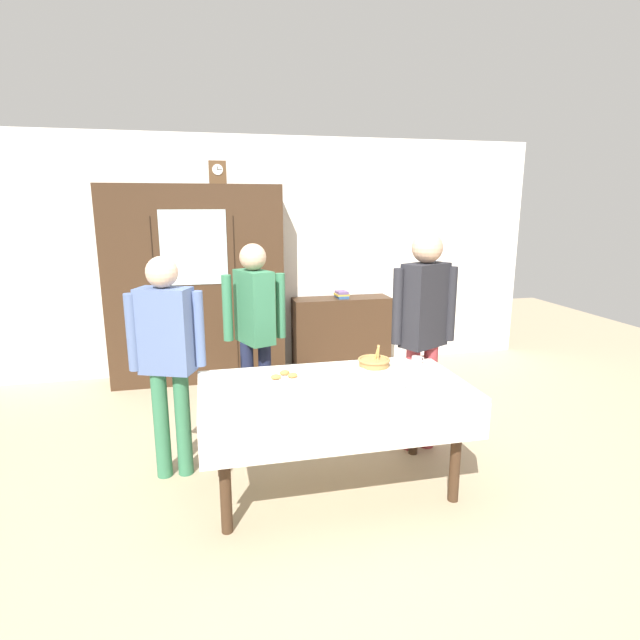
{
  "coord_description": "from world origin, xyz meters",
  "views": [
    {
      "loc": [
        -0.81,
        -3.3,
        1.94
      ],
      "look_at": [
        0.0,
        0.2,
        1.12
      ],
      "focal_mm": 28.36,
      "sensor_mm": 36.0,
      "label": 1
    }
  ],
  "objects_px": {
    "tea_cup_center": "(235,391)",
    "tea_cup_mid_right": "(359,374)",
    "pastry_plate": "(284,378)",
    "person_near_right_end": "(167,347)",
    "book_stack": "(342,295)",
    "mantel_clock": "(218,173)",
    "spoon_near_right": "(322,383)",
    "tea_cup_far_right": "(417,361)",
    "spoon_mid_right": "(327,375)",
    "bread_basket": "(374,362)",
    "wall_cabinet": "(196,285)",
    "tea_cup_far_left": "(416,368)",
    "spoon_far_right": "(434,392)",
    "tea_cup_back_edge": "(258,404)",
    "bookshelf_low": "(341,333)",
    "person_beside_shelf": "(255,321)",
    "tea_cup_mid_left": "(399,386)",
    "dining_table": "(335,400)",
    "person_by_cabinet": "(424,320)"
  },
  "relations": [
    {
      "from": "tea_cup_far_right",
      "to": "person_near_right_end",
      "type": "distance_m",
      "value": 1.82
    },
    {
      "from": "wall_cabinet",
      "to": "tea_cup_far_left",
      "type": "distance_m",
      "value": 2.9
    },
    {
      "from": "wall_cabinet",
      "to": "mantel_clock",
      "type": "xyz_separation_m",
      "value": [
        0.28,
        -0.0,
        1.19
      ]
    },
    {
      "from": "bookshelf_low",
      "to": "tea_cup_far_right",
      "type": "relative_size",
      "value": 8.95
    },
    {
      "from": "spoon_far_right",
      "to": "tea_cup_center",
      "type": "bearing_deg",
      "value": 168.99
    },
    {
      "from": "dining_table",
      "to": "tea_cup_center",
      "type": "relative_size",
      "value": 13.66
    },
    {
      "from": "bread_basket",
      "to": "person_near_right_end",
      "type": "height_order",
      "value": "person_near_right_end"
    },
    {
      "from": "tea_cup_back_edge",
      "to": "pastry_plate",
      "type": "xyz_separation_m",
      "value": [
        0.23,
        0.47,
        -0.02
      ]
    },
    {
      "from": "tea_cup_center",
      "to": "person_beside_shelf",
      "type": "height_order",
      "value": "person_beside_shelf"
    },
    {
      "from": "dining_table",
      "to": "spoon_far_right",
      "type": "height_order",
      "value": "spoon_far_right"
    },
    {
      "from": "tea_cup_far_right",
      "to": "spoon_mid_right",
      "type": "bearing_deg",
      "value": -173.38
    },
    {
      "from": "tea_cup_far_right",
      "to": "pastry_plate",
      "type": "relative_size",
      "value": 0.46
    },
    {
      "from": "tea_cup_far_right",
      "to": "tea_cup_center",
      "type": "xyz_separation_m",
      "value": [
        -1.37,
        -0.32,
        0.0
      ]
    },
    {
      "from": "spoon_mid_right",
      "to": "person_near_right_end",
      "type": "bearing_deg",
      "value": 166.98
    },
    {
      "from": "dining_table",
      "to": "tea_cup_back_edge",
      "type": "bearing_deg",
      "value": -153.01
    },
    {
      "from": "dining_table",
      "to": "tea_cup_far_left",
      "type": "height_order",
      "value": "tea_cup_far_left"
    },
    {
      "from": "tea_cup_center",
      "to": "tea_cup_mid_right",
      "type": "xyz_separation_m",
      "value": [
        0.86,
        0.13,
        0.0
      ]
    },
    {
      "from": "dining_table",
      "to": "wall_cabinet",
      "type": "distance_m",
      "value": 2.77
    },
    {
      "from": "wall_cabinet",
      "to": "bread_basket",
      "type": "bearing_deg",
      "value": -60.25
    },
    {
      "from": "tea_cup_far_left",
      "to": "wall_cabinet",
      "type": "bearing_deg",
      "value": 122.32
    },
    {
      "from": "mantel_clock",
      "to": "tea_cup_far_right",
      "type": "bearing_deg",
      "value": -59.84
    },
    {
      "from": "pastry_plate",
      "to": "spoon_far_right",
      "type": "relative_size",
      "value": 2.35
    },
    {
      "from": "wall_cabinet",
      "to": "tea_cup_far_right",
      "type": "bearing_deg",
      "value": -54.85
    },
    {
      "from": "person_beside_shelf",
      "to": "dining_table",
      "type": "bearing_deg",
      "value": -68.48
    },
    {
      "from": "person_beside_shelf",
      "to": "person_by_cabinet",
      "type": "height_order",
      "value": "person_by_cabinet"
    },
    {
      "from": "person_near_right_end",
      "to": "tea_cup_back_edge",
      "type": "bearing_deg",
      "value": -53.56
    },
    {
      "from": "person_by_cabinet",
      "to": "dining_table",
      "type": "bearing_deg",
      "value": -150.94
    },
    {
      "from": "tea_cup_mid_left",
      "to": "bread_basket",
      "type": "bearing_deg",
      "value": 90.06
    },
    {
      "from": "bookshelf_low",
      "to": "tea_cup_back_edge",
      "type": "bearing_deg",
      "value": -114.23
    },
    {
      "from": "tea_cup_mid_left",
      "to": "person_by_cabinet",
      "type": "relative_size",
      "value": 0.07
    },
    {
      "from": "book_stack",
      "to": "mantel_clock",
      "type": "bearing_deg",
      "value": -177.89
    },
    {
      "from": "tea_cup_mid_right",
      "to": "person_near_right_end",
      "type": "xyz_separation_m",
      "value": [
        -1.29,
        0.36,
        0.18
      ]
    },
    {
      "from": "tea_cup_far_left",
      "to": "tea_cup_back_edge",
      "type": "xyz_separation_m",
      "value": [
        -1.18,
        -0.43,
        0.0
      ]
    },
    {
      "from": "tea_cup_mid_right",
      "to": "person_beside_shelf",
      "type": "relative_size",
      "value": 0.08
    },
    {
      "from": "wall_cabinet",
      "to": "pastry_plate",
      "type": "xyz_separation_m",
      "value": [
        0.59,
        -2.39,
        -0.29
      ]
    },
    {
      "from": "spoon_near_right",
      "to": "spoon_mid_right",
      "type": "bearing_deg",
      "value": 64.63
    },
    {
      "from": "pastry_plate",
      "to": "spoon_near_right",
      "type": "height_order",
      "value": "pastry_plate"
    },
    {
      "from": "wall_cabinet",
      "to": "tea_cup_far_right",
      "type": "height_order",
      "value": "wall_cabinet"
    },
    {
      "from": "spoon_near_right",
      "to": "bookshelf_low",
      "type": "bearing_deg",
      "value": 71.84
    },
    {
      "from": "wall_cabinet",
      "to": "tea_cup_far_left",
      "type": "xyz_separation_m",
      "value": [
        1.54,
        -2.44,
        -0.28
      ]
    },
    {
      "from": "mantel_clock",
      "to": "tea_cup_far_left",
      "type": "distance_m",
      "value": 3.12
    },
    {
      "from": "spoon_far_right",
      "to": "dining_table",
      "type": "bearing_deg",
      "value": 155.55
    },
    {
      "from": "tea_cup_far_left",
      "to": "bread_basket",
      "type": "xyz_separation_m",
      "value": [
        -0.25,
        0.18,
        0.01
      ]
    },
    {
      "from": "tea_cup_back_edge",
      "to": "person_beside_shelf",
      "type": "xyz_separation_m",
      "value": [
        0.12,
        1.33,
        0.2
      ]
    },
    {
      "from": "pastry_plate",
      "to": "spoon_near_right",
      "type": "bearing_deg",
      "value": -28.97
    },
    {
      "from": "spoon_far_right",
      "to": "pastry_plate",
      "type": "bearing_deg",
      "value": 152.71
    },
    {
      "from": "pastry_plate",
      "to": "person_near_right_end",
      "type": "height_order",
      "value": "person_near_right_end"
    },
    {
      "from": "book_stack",
      "to": "person_near_right_end",
      "type": "bearing_deg",
      "value": -130.49
    },
    {
      "from": "mantel_clock",
      "to": "person_beside_shelf",
      "type": "bearing_deg",
      "value": -82.53
    },
    {
      "from": "book_stack",
      "to": "spoon_near_right",
      "type": "relative_size",
      "value": 1.78
    }
  ]
}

